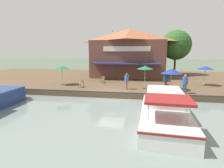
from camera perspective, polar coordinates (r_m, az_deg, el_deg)
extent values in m
plane|color=#4C5B47|center=(16.83, -0.13, -4.97)|extent=(220.00, 220.00, 0.00)
cube|color=brown|center=(27.46, 3.72, 1.59)|extent=(22.00, 56.00, 0.60)
cube|color=#2D2D33|center=(16.77, -0.07, -2.74)|extent=(0.20, 50.40, 0.10)
cube|color=brown|center=(30.07, 5.49, 8.25)|extent=(9.78, 11.07, 5.60)
pyramid|color=#9E5638|center=(30.19, 5.62, 15.55)|extent=(10.27, 11.62, 2.08)
cube|color=navy|center=(24.33, 4.49, 6.63)|extent=(1.80, 9.41, 0.16)
cube|color=silver|center=(25.14, 4.73, 11.39)|extent=(0.08, 6.64, 0.70)
cylinder|color=silver|center=(30.11, 11.07, 15.31)|extent=(0.06, 0.06, 1.96)
cube|color=gold|center=(30.02, 11.14, 16.91)|extent=(0.36, 0.03, 0.24)
cylinder|color=silver|center=(30.50, 0.23, 15.39)|extent=(0.06, 0.06, 1.92)
cube|color=#B23338|center=(30.41, 0.18, 16.95)|extent=(0.36, 0.03, 0.24)
cylinder|color=#B7B7B7|center=(23.12, 27.98, 2.21)|extent=(0.06, 0.06, 2.14)
cylinder|color=#2D2D33|center=(23.27, 27.77, -0.32)|extent=(0.36, 0.36, 0.06)
cone|color=navy|center=(23.02, 28.19, 4.71)|extent=(1.85, 1.85, 0.37)
cone|color=yellow|center=(23.02, 28.19, 4.75)|extent=(1.15, 1.15, 0.30)
sphere|color=yellow|center=(23.01, 28.23, 5.17)|extent=(0.08, 0.08, 0.08)
cylinder|color=#B7B7B7|center=(19.00, 18.73, 1.21)|extent=(0.06, 0.06, 2.03)
cylinder|color=#2D2D33|center=(19.17, 18.56, -1.69)|extent=(0.36, 0.36, 0.06)
cone|color=navy|center=(18.89, 18.89, 4.03)|extent=(2.12, 2.12, 0.51)
cone|color=yellow|center=(18.89, 18.89, 4.09)|extent=(1.31, 1.31, 0.40)
sphere|color=yellow|center=(18.86, 18.93, 4.79)|extent=(0.08, 0.08, 0.08)
cylinder|color=#B7B7B7|center=(21.67, -15.92, 2.54)|extent=(0.06, 0.06, 2.13)
cylinder|color=#2D2D33|center=(21.82, -15.79, -0.15)|extent=(0.36, 0.36, 0.06)
cone|color=#19663D|center=(21.56, -16.05, 5.21)|extent=(1.92, 1.92, 0.35)
cone|color=silver|center=(21.56, -16.06, 5.26)|extent=(1.19, 1.19, 0.28)
sphere|color=silver|center=(21.55, -16.08, 5.67)|extent=(0.08, 0.08, 0.08)
cylinder|color=#B7B7B7|center=(18.94, 10.63, 1.97)|extent=(0.06, 0.06, 2.30)
cylinder|color=#2D2D33|center=(19.13, 10.52, -1.35)|extent=(0.36, 0.36, 0.06)
cone|color=#19663D|center=(18.82, 10.74, 5.30)|extent=(1.73, 1.73, 0.32)
cone|color=silver|center=(18.81, 10.74, 5.36)|extent=(1.07, 1.07, 0.25)
sphere|color=silver|center=(18.80, 10.76, 5.78)|extent=(0.08, 0.08, 0.08)
cube|color=brown|center=(21.92, -2.92, 0.76)|extent=(0.05, 0.05, 0.42)
cube|color=brown|center=(22.11, -3.83, 0.83)|extent=(0.05, 0.05, 0.42)
cube|color=brown|center=(22.27, -2.43, 0.91)|extent=(0.05, 0.05, 0.42)
cube|color=brown|center=(22.46, -3.33, 0.98)|extent=(0.05, 0.05, 0.42)
cube|color=brown|center=(22.15, -3.13, 1.41)|extent=(0.55, 0.55, 0.05)
cube|color=brown|center=(22.30, -2.89, 2.06)|extent=(0.16, 0.43, 0.40)
cube|color=brown|center=(19.45, -10.16, -0.60)|extent=(0.05, 0.05, 0.42)
cube|color=brown|center=(19.74, -10.96, -0.47)|extent=(0.05, 0.05, 0.42)
cube|color=brown|center=(19.72, -9.32, -0.43)|extent=(0.05, 0.05, 0.42)
cube|color=brown|center=(20.01, -10.12, -0.30)|extent=(0.05, 0.05, 0.42)
cube|color=brown|center=(19.69, -10.16, 0.16)|extent=(0.59, 0.59, 0.05)
cube|color=brown|center=(19.79, -9.76, 0.88)|extent=(0.24, 0.41, 0.40)
cylinder|color=#4C4C56|center=(19.71, 16.89, -0.13)|extent=(0.13, 0.13, 0.84)
cylinder|color=#4C4C56|center=(19.79, 17.33, -0.12)|extent=(0.13, 0.13, 0.84)
cylinder|color=#2D5193|center=(19.64, 17.22, 2.03)|extent=(0.49, 0.49, 0.66)
sphere|color=#9E7051|center=(19.58, 17.29, 3.31)|extent=(0.23, 0.23, 0.23)
cylinder|color=#B23338|center=(18.37, 4.78, -0.49)|extent=(0.13, 0.13, 0.82)
cylinder|color=#B23338|center=(18.53, 4.83, -0.39)|extent=(0.13, 0.13, 0.82)
cylinder|color=#2D5193|center=(18.33, 4.84, 1.81)|extent=(0.48, 0.48, 0.65)
sphere|color=brown|center=(18.27, 4.86, 3.16)|extent=(0.22, 0.22, 0.22)
cylinder|color=#2D5193|center=(17.83, 22.88, -1.51)|extent=(0.13, 0.13, 0.87)
cylinder|color=#2D5193|center=(17.83, 22.31, -1.46)|extent=(0.13, 0.13, 0.87)
cylinder|color=#2D5193|center=(17.70, 22.77, 1.00)|extent=(0.51, 0.51, 0.69)
sphere|color=#9E7051|center=(17.64, 22.87, 2.48)|extent=(0.24, 0.24, 0.24)
cube|color=white|center=(11.31, 16.72, -10.13)|extent=(6.91, 3.10, 0.96)
ellipsoid|color=white|center=(14.52, 15.84, -5.54)|extent=(2.53, 2.73, 0.96)
cube|color=maroon|center=(11.18, 16.82, -8.20)|extent=(6.99, 3.15, 0.10)
cube|color=white|center=(12.17, 16.58, -3.93)|extent=(3.10, 2.35, 0.96)
cube|color=black|center=(10.72, 17.11, -5.19)|extent=(0.17, 1.91, 0.34)
cube|color=maroon|center=(9.34, 17.83, -4.79)|extent=(2.18, 2.43, 0.13)
cylinder|color=silver|center=(9.05, 24.10, -9.09)|extent=(0.05, 0.05, 1.03)
cylinder|color=silver|center=(8.86, 11.75, -8.80)|extent=(0.05, 0.05, 1.03)
cylinder|color=silver|center=(14.61, 15.93, -2.30)|extent=(0.16, 2.19, 0.04)
ellipsoid|color=navy|center=(18.75, -29.52, -2.46)|extent=(2.00, 2.39, 1.29)
cylinder|color=#473323|center=(16.88, 17.65, -1.68)|extent=(0.18, 0.18, 0.94)
cylinder|color=#2D2D33|center=(16.79, 17.74, -0.03)|extent=(0.22, 0.22, 0.04)
cylinder|color=brown|center=(32.62, 19.79, 5.72)|extent=(0.33, 0.33, 3.18)
sphere|color=#285623|center=(32.57, 20.16, 11.85)|extent=(5.07, 5.07, 5.07)
sphere|color=#285623|center=(31.42, 19.06, 11.07)|extent=(3.55, 3.55, 3.55)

